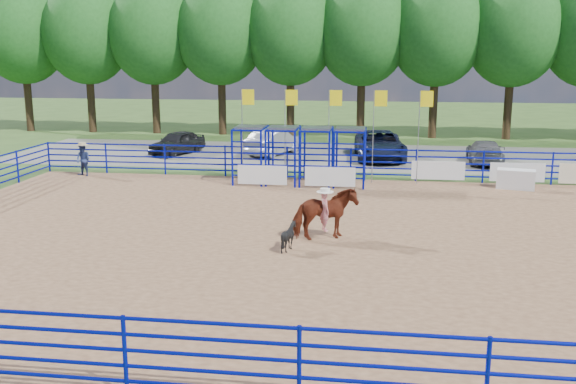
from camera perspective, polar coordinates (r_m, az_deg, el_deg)
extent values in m
plane|color=#426327|center=(20.50, 4.37, -4.28)|extent=(120.00, 120.00, 0.00)
cube|color=#986E4C|center=(20.50, 4.37, -4.26)|extent=(30.00, 20.00, 0.02)
cube|color=slate|center=(37.10, 6.03, 3.18)|extent=(40.00, 10.00, 0.01)
cube|color=white|center=(29.63, 19.60, 1.08)|extent=(1.71, 1.09, 0.85)
imported|color=maroon|center=(20.28, 3.29, -1.96)|extent=(2.17, 1.60, 1.67)
imported|color=red|center=(20.11, 3.32, 0.07)|extent=(0.46, 0.55, 1.27)
cylinder|color=white|center=(19.98, 3.34, 1.94)|extent=(0.54, 0.54, 0.12)
imported|color=black|center=(19.27, 0.07, -3.95)|extent=(1.02, 0.99, 0.85)
imported|color=navy|center=(32.34, -17.74, 2.72)|extent=(0.88, 0.77, 1.54)
cylinder|color=tan|center=(32.23, -17.83, 4.07)|extent=(0.56, 0.56, 0.11)
imported|color=black|center=(38.22, -9.83, 4.36)|extent=(2.88, 4.27, 1.35)
imported|color=gray|center=(37.42, -1.29, 4.45)|extent=(3.02, 4.65, 1.45)
imported|color=black|center=(36.21, 8.16, 4.15)|extent=(3.07, 5.82, 1.56)
imported|color=#555557|center=(35.98, 17.09, 3.43)|extent=(2.00, 4.39, 1.24)
cube|color=white|center=(28.33, -2.31, 1.53)|extent=(2.20, 0.04, 0.85)
cube|color=white|center=(27.97, 3.76, 1.37)|extent=(2.20, 0.04, 0.85)
cube|color=white|center=(30.19, 13.20, 1.88)|extent=(2.40, 0.04, 0.85)
cube|color=white|center=(30.71, 19.71, 1.65)|extent=(2.40, 0.04, 0.85)
cylinder|color=#3F2B19|center=(52.70, -22.08, 7.66)|extent=(0.56, 0.56, 4.80)
ellipsoid|color=#1A4F19|center=(52.61, -22.54, 13.26)|extent=(6.40, 6.40, 7.36)
cylinder|color=#3F2B19|center=(50.40, -17.10, 7.84)|extent=(0.56, 0.56, 4.80)
ellipsoid|color=#1A4F19|center=(50.32, -17.48, 13.70)|extent=(6.40, 6.40, 7.36)
cylinder|color=#3F2B19|center=(48.52, -11.68, 7.97)|extent=(0.56, 0.56, 4.80)
ellipsoid|color=#1A4F19|center=(48.43, -11.95, 14.07)|extent=(6.40, 6.40, 7.36)
cylinder|color=#3F2B19|center=(47.09, -5.88, 8.04)|extent=(0.56, 0.56, 4.80)
ellipsoid|color=#1A4F19|center=(47.00, -6.02, 14.32)|extent=(6.40, 6.40, 7.36)
cylinder|color=#3F2B19|center=(46.16, 0.22, 8.02)|extent=(0.56, 0.56, 4.80)
ellipsoid|color=#1A4F19|center=(46.07, 0.23, 14.43)|extent=(6.40, 6.40, 7.36)
cylinder|color=#3F2B19|center=(45.77, 6.50, 7.90)|extent=(0.56, 0.56, 4.80)
ellipsoid|color=#1A4F19|center=(45.67, 6.66, 14.37)|extent=(6.40, 6.40, 7.36)
cylinder|color=#3F2B19|center=(45.91, 12.80, 7.69)|extent=(0.56, 0.56, 4.80)
ellipsoid|color=#1A4F19|center=(45.82, 13.11, 14.13)|extent=(6.40, 6.40, 7.36)
cylinder|color=#3F2B19|center=(46.60, 18.98, 7.40)|extent=(0.56, 0.56, 4.80)
ellipsoid|color=#1A4F19|center=(46.51, 19.44, 13.73)|extent=(6.40, 6.40, 7.36)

